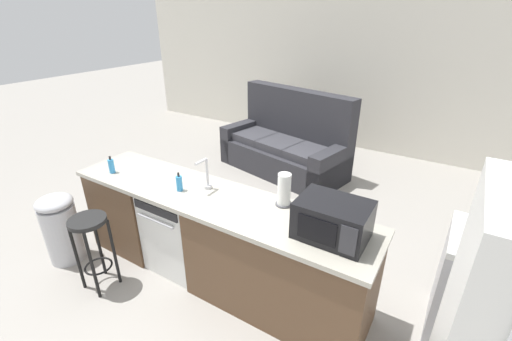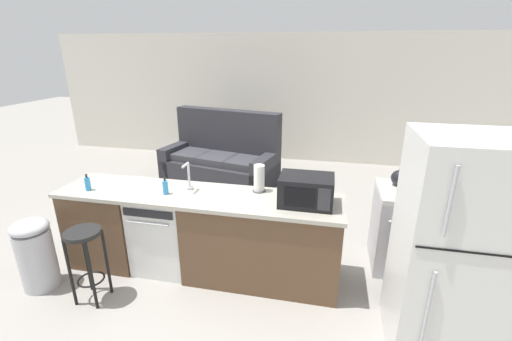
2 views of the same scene
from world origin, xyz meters
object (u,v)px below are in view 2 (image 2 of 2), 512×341
(paper_towel_roll, at_px, (259,179))
(trash_bin, at_px, (36,253))
(bar_stool, at_px, (86,251))
(couch, at_px, (222,160))
(soap_bottle, at_px, (165,187))
(microwave, at_px, (306,190))
(stove_range, at_px, (411,230))
(kettle, at_px, (399,178))
(dishwasher, at_px, (165,231))
(refrigerator, at_px, (450,251))
(dish_soap_bottle, at_px, (88,184))

(paper_towel_roll, bearing_deg, trash_bin, -158.90)
(paper_towel_roll, height_order, bar_stool, paper_towel_roll)
(couch, bearing_deg, soap_bottle, -84.36)
(microwave, distance_m, soap_bottle, 1.40)
(stove_range, relative_size, bar_stool, 1.22)
(kettle, relative_size, trash_bin, 0.28)
(dishwasher, height_order, paper_towel_roll, paper_towel_roll)
(refrigerator, relative_size, paper_towel_roll, 6.23)
(soap_bottle, xyz_separation_m, bar_stool, (-0.54, -0.60, -0.44))
(refrigerator, height_order, couch, refrigerator)
(soap_bottle, height_order, couch, couch)
(kettle, relative_size, couch, 0.10)
(stove_range, distance_m, microwave, 1.37)
(soap_bottle, height_order, trash_bin, soap_bottle)
(refrigerator, xyz_separation_m, couch, (-2.77, 3.16, -0.48))
(stove_range, relative_size, refrigerator, 0.51)
(dish_soap_bottle, xyz_separation_m, bar_stool, (0.29, -0.52, -0.44))
(soap_bottle, xyz_separation_m, kettle, (2.34, 0.74, 0.01))
(soap_bottle, distance_m, trash_bin, 1.43)
(dishwasher, xyz_separation_m, microwave, (1.49, -0.00, 0.62))
(paper_towel_roll, xyz_separation_m, trash_bin, (-2.09, -0.81, -0.66))
(dishwasher, relative_size, paper_towel_roll, 2.98)
(kettle, relative_size, bar_stool, 0.28)
(stove_range, height_order, kettle, kettle)
(stove_range, xyz_separation_m, couch, (-2.77, 2.06, -0.06))
(kettle, bearing_deg, bar_stool, -155.08)
(microwave, height_order, kettle, microwave)
(dish_soap_bottle, bearing_deg, bar_stool, -60.89)
(stove_range, distance_m, kettle, 0.57)
(dish_soap_bottle, xyz_separation_m, kettle, (3.17, 0.82, 0.01))
(refrigerator, relative_size, couch, 0.82)
(soap_bottle, bearing_deg, trash_bin, -155.69)
(stove_range, xyz_separation_m, kettle, (-0.17, 0.13, 0.53))
(microwave, xyz_separation_m, trash_bin, (-2.59, -0.60, -0.66))
(stove_range, distance_m, couch, 3.45)
(soap_bottle, relative_size, kettle, 0.86)
(stove_range, relative_size, dish_soap_bottle, 5.11)
(dish_soap_bottle, bearing_deg, trash_bin, -127.78)
(paper_towel_roll, distance_m, trash_bin, 2.34)
(microwave, relative_size, paper_towel_roll, 1.77)
(microwave, relative_size, kettle, 2.44)
(kettle, bearing_deg, stove_range, -38.19)
(refrigerator, xyz_separation_m, bar_stool, (-3.05, -0.11, -0.34))
(couch, bearing_deg, kettle, -36.51)
(refrigerator, distance_m, trash_bin, 3.73)
(refrigerator, height_order, trash_bin, refrigerator)
(stove_range, distance_m, bar_stool, 3.28)
(kettle, height_order, bar_stool, kettle)
(dishwasher, xyz_separation_m, kettle, (2.43, 0.68, 0.56))
(soap_bottle, bearing_deg, dish_soap_bottle, -174.54)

